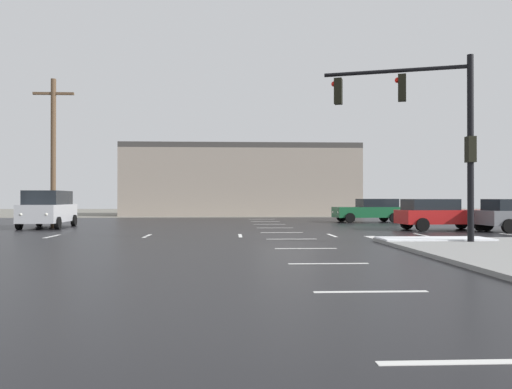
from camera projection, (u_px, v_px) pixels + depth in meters
ground_plane at (286, 236)px, 23.28m from camera, size 120.00×120.00×0.00m
road_asphalt at (286, 236)px, 23.28m from camera, size 44.00×44.00×0.02m
snow_strip_curbside at (434, 239)px, 19.53m from camera, size 4.00×1.60×0.06m
lane_markings at (319, 238)px, 21.97m from camera, size 36.15×36.15×0.01m
traffic_signal_mast at (429, 119)px, 19.00m from camera, size 4.98×1.88×6.50m
strip_building_background at (241, 181)px, 52.48m from camera, size 22.21×8.00×6.74m
sedan_red at (439, 214)px, 27.30m from camera, size 4.66×2.38×1.58m
sedan_green at (370, 210)px, 36.31m from camera, size 4.67×2.38×1.58m
suv_silver at (48, 208)px, 29.39m from camera, size 2.30×4.89×2.03m
utility_pole_far at (53, 150)px, 29.24m from camera, size 2.20×0.28×8.16m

